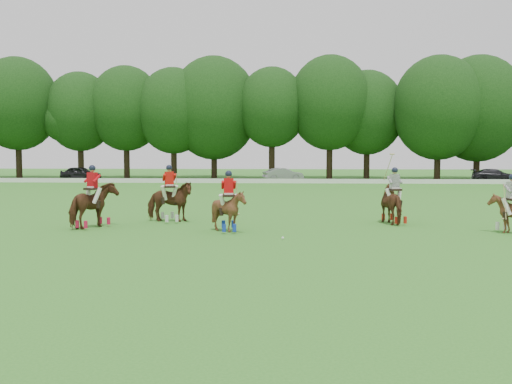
# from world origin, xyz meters

# --- Properties ---
(ground) EXTENTS (180.00, 180.00, 0.00)m
(ground) POSITION_xyz_m (0.00, 0.00, 0.00)
(ground) COLOR #307521
(ground) RESTS_ON ground
(tree_line) EXTENTS (117.98, 14.32, 14.75)m
(tree_line) POSITION_xyz_m (0.26, 48.05, 8.23)
(tree_line) COLOR black
(tree_line) RESTS_ON ground
(boundary_rail) EXTENTS (120.00, 0.10, 0.44)m
(boundary_rail) POSITION_xyz_m (0.00, 38.00, 0.22)
(boundary_rail) COLOR white
(boundary_rail) RESTS_ON ground
(car_left) EXTENTS (4.74, 2.75, 1.52)m
(car_left) POSITION_xyz_m (-20.65, 42.50, 0.76)
(car_left) COLOR black
(car_left) RESTS_ON ground
(car_mid) EXTENTS (4.47, 2.83, 1.39)m
(car_mid) POSITION_xyz_m (1.38, 42.50, 0.70)
(car_mid) COLOR gray
(car_mid) RESTS_ON ground
(car_right) EXTENTS (4.79, 2.42, 1.33)m
(car_right) POSITION_xyz_m (23.38, 42.50, 0.67)
(car_right) COLOR black
(car_right) RESTS_ON ground
(polo_red_a) EXTENTS (1.68, 2.31, 2.46)m
(polo_red_a) POSITION_xyz_m (-5.36, 3.59, 0.91)
(polo_red_a) COLOR #472712
(polo_red_a) RESTS_ON ground
(polo_red_b) EXTENTS (2.13, 1.99, 2.43)m
(polo_red_b) POSITION_xyz_m (-2.80, 5.74, 0.89)
(polo_red_b) COLOR #472712
(polo_red_b) RESTS_ON ground
(polo_red_c) EXTENTS (1.45, 1.59, 2.28)m
(polo_red_c) POSITION_xyz_m (0.07, 2.82, 0.82)
(polo_red_c) COLOR #472712
(polo_red_c) RESTS_ON ground
(polo_stripe_a) EXTENTS (1.40, 2.11, 2.88)m
(polo_stripe_a) POSITION_xyz_m (6.64, 5.75, 0.85)
(polo_stripe_a) COLOR #472712
(polo_stripe_a) RESTS_ON ground
(polo_stripe_b) EXTENTS (1.52, 1.62, 2.17)m
(polo_stripe_b) POSITION_xyz_m (10.39, 3.04, 0.77)
(polo_stripe_b) COLOR #472712
(polo_stripe_b) RESTS_ON ground
(polo_ball) EXTENTS (0.09, 0.09, 0.09)m
(polo_ball) POSITION_xyz_m (2.11, 1.12, 0.04)
(polo_ball) COLOR white
(polo_ball) RESTS_ON ground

